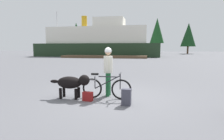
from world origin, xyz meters
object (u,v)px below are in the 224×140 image
object	(u,v)px
backpack	(126,97)
ferry_boat	(99,42)
person_cyclist	(108,67)
dog	(72,83)
bicycle	(106,88)
sailboat_moored	(58,54)
handbag_pannier	(88,96)

from	to	relation	value
backpack	ferry_boat	world-z (taller)	ferry_boat
person_cyclist	dog	bearing A→B (deg)	-153.28
bicycle	sailboat_moored	distance (m)	33.40
dog	ferry_boat	distance (m)	32.20
bicycle	backpack	bearing A→B (deg)	-38.15
ferry_boat	sailboat_moored	size ratio (longest dim) A/B	2.74
dog	sailboat_moored	distance (m)	32.98
dog	handbag_pannier	bearing A→B (deg)	-18.34
handbag_pannier	bicycle	bearing A→B (deg)	33.03
person_cyclist	backpack	world-z (taller)	person_cyclist
person_cyclist	ferry_boat	bearing A→B (deg)	105.11
person_cyclist	ferry_boat	xyz separation A→B (m)	(-8.30, 30.74, 1.74)
ferry_boat	backpack	bearing A→B (deg)	-74.06
ferry_boat	sailboat_moored	xyz separation A→B (m)	(-8.02, -2.03, -2.32)
handbag_pannier	person_cyclist	bearing A→B (deg)	56.01
bicycle	sailboat_moored	size ratio (longest dim) A/B	0.19
bicycle	dog	distance (m)	1.19
backpack	handbag_pannier	size ratio (longest dim) A/B	1.59
dog	backpack	size ratio (longest dim) A/B	2.82
person_cyclist	sailboat_moored	distance (m)	33.02
dog	bicycle	bearing A→B (deg)	7.26
person_cyclist	backpack	distance (m)	1.52
backpack	bicycle	bearing A→B (deg)	141.85
bicycle	ferry_boat	distance (m)	32.35
ferry_boat	handbag_pannier	bearing A→B (deg)	-76.15
backpack	handbag_pannier	world-z (taller)	backpack
dog	backpack	bearing A→B (deg)	-13.07
ferry_boat	sailboat_moored	bearing A→B (deg)	-165.78
dog	person_cyclist	bearing A→B (deg)	26.72
person_cyclist	sailboat_moored	size ratio (longest dim) A/B	0.20
sailboat_moored	ferry_boat	bearing A→B (deg)	14.22
backpack	ferry_boat	size ratio (longest dim) A/B	0.02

